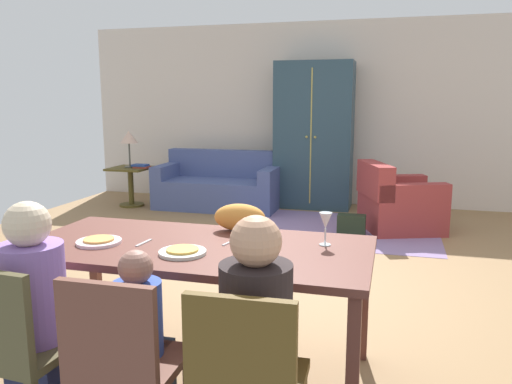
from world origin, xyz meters
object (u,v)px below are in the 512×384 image
Objects in this scene: plate_near_child at (183,252)px; person_woman at (258,352)px; dining_chair_child at (123,360)px; dining_chair_man at (14,344)px; person_man at (41,323)px; table_lamp at (129,138)px; handbag at (351,226)px; person_child at (143,354)px; cat at (240,217)px; dining_table at (196,256)px; couch at (219,187)px; armoire at (314,136)px; armchair at (397,204)px; wine_glass at (326,222)px; plate_near_man at (99,242)px; side_table at (131,181)px; dining_chair_woman at (247,379)px; book_upper at (140,165)px; book_lower at (142,167)px.

person_woman is (0.53, -0.46, -0.26)m from plate_near_child.
plate_near_child is 0.23× the size of person_woman.
dining_chair_man is at bearing 179.98° from dining_chair_child.
table_lamp reaches higher than person_man.
dining_chair_man reaches higher than handbag.
person_child is (0.54, 0.17, -0.06)m from dining_chair_man.
cat is 0.59× the size of table_lamp.
dining_table is 0.20m from plate_near_child.
person_child reaches higher than dining_chair_man.
couch is 1.50m from table_lamp.
armoire is at bearing 17.08° from couch.
person_man is at bearing -110.82° from armchair.
wine_glass is at bearing 14.42° from dining_table.
dining_chair_man is 0.41× the size of armoire.
armoire reaches higher than dining_chair_man.
dining_table is 7.78× the size of plate_near_man.
cat is 4.74m from side_table.
dining_table is 1.00m from dining_chair_woman.
person_child is 5.35m from book_upper.
dining_chair_child is 5.50m from book_lower.
book_lower is at bearing 115.01° from plate_near_man.
person_child is at bearing -104.42° from armchair.
dining_table is 1.75× the size of person_man.
handbag is (1.16, 4.02, -0.36)m from dining_chair_man.
cat is 0.55× the size of side_table.
person_child is at bearing -74.36° from couch.
plate_near_man is 0.23× the size of armchair.
dining_chair_woman reaches higher than book_upper.
person_woman is at bearing -73.35° from cat.
dining_chair_child is (0.00, -0.82, -0.20)m from dining_table.
plate_near_man is 4.59m from couch.
person_child is 1.59× the size of side_table.
dining_chair_child is at bearing -161.78° from person_woman.
table_lamp is (-2.16, 4.92, 0.52)m from dining_chair_man.
dining_chair_child reaches higher than side_table.
couch is 2.33m from handbag.
couch is (-1.40, 5.01, -0.13)m from person_child.
wine_glass is (0.70, 0.18, 0.20)m from dining_table.
dining_chair_man is 2.72× the size of handbag.
person_man is 0.54m from person_child.
person_child is 0.44× the size of armoire.
dining_chair_woman reaches higher than plate_near_child.
book_upper is at bearing -165.40° from couch.
wine_glass is (1.23, 0.30, 0.12)m from plate_near_man.
armchair is at bearing 75.58° from person_child.
person_woman reaches higher than dining_table.
plate_near_man is 1.34× the size of wine_glass.
dining_table is 2.24× the size of dining_chair_child.
armoire is (-0.08, 5.59, 0.56)m from dining_chair_child.
table_lamp reaches higher than handbag.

